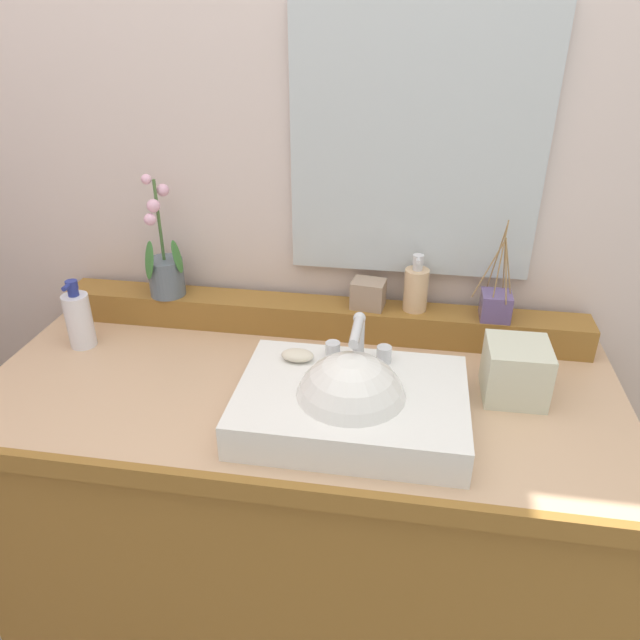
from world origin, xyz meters
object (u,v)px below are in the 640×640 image
object	(u,v)px
tissue_box	(516,371)
sink_basin	(351,406)
lotion_bottle	(79,319)
potted_plant	(165,267)
soap_bar	(298,355)
soap_dispenser	(416,288)
trinket_box	(368,294)
reed_diffuser	(496,305)

from	to	relation	value
tissue_box	sink_basin	bearing A→B (deg)	-155.36
lotion_bottle	tissue_box	size ratio (longest dim) A/B	1.34
sink_basin	tissue_box	xyz separation A→B (m)	(0.33, 0.15, 0.02)
lotion_bottle	tissue_box	world-z (taller)	lotion_bottle
potted_plant	soap_bar	bearing A→B (deg)	-33.02
lotion_bottle	soap_dispenser	bearing A→B (deg)	12.01
soap_dispenser	trinket_box	distance (m)	0.12
potted_plant	trinket_box	distance (m)	0.52
tissue_box	potted_plant	bearing A→B (deg)	166.76
trinket_box	tissue_box	world-z (taller)	trinket_box
potted_plant	lotion_bottle	xyz separation A→B (m)	(-0.17, -0.15, -0.08)
reed_diffuser	soap_dispenser	bearing A→B (deg)	175.31
lotion_bottle	sink_basin	bearing A→B (deg)	-16.26
trinket_box	reed_diffuser	bearing A→B (deg)	5.17
sink_basin	reed_diffuser	xyz separation A→B (m)	(0.30, 0.36, 0.08)
soap_dispenser	reed_diffuser	distance (m)	0.19
soap_bar	tissue_box	xyz separation A→B (m)	(0.46, 0.06, -0.03)
soap_dispenser	trinket_box	world-z (taller)	soap_dispenser
reed_diffuser	lotion_bottle	size ratio (longest dim) A/B	1.41
soap_bar	soap_dispenser	distance (m)	0.37
soap_dispenser	potted_plant	bearing A→B (deg)	-178.38
trinket_box	tissue_box	size ratio (longest dim) A/B	0.62
reed_diffuser	tissue_box	distance (m)	0.21
potted_plant	trinket_box	size ratio (longest dim) A/B	3.92
potted_plant	soap_dispenser	xyz separation A→B (m)	(0.64, 0.02, -0.02)
reed_diffuser	lotion_bottle	bearing A→B (deg)	-171.12
soap_bar	soap_dispenser	xyz separation A→B (m)	(0.24, 0.28, 0.05)
soap_dispenser	reed_diffuser	world-z (taller)	reed_diffuser
potted_plant	trinket_box	xyz separation A→B (m)	(0.52, 0.01, -0.04)
soap_bar	potted_plant	xyz separation A→B (m)	(-0.40, 0.26, 0.07)
sink_basin	soap_bar	bearing A→B (deg)	142.38
soap_dispenser	trinket_box	xyz separation A→B (m)	(-0.12, -0.00, -0.02)
sink_basin	trinket_box	distance (m)	0.38
trinket_box	lotion_bottle	distance (m)	0.71
sink_basin	lotion_bottle	xyz separation A→B (m)	(-0.69, 0.20, 0.03)
sink_basin	reed_diffuser	world-z (taller)	reed_diffuser
potted_plant	soap_dispenser	size ratio (longest dim) A/B	2.18
soap_bar	reed_diffuser	bearing A→B (deg)	31.23
soap_bar	lotion_bottle	size ratio (longest dim) A/B	0.40
trinket_box	tissue_box	xyz separation A→B (m)	(0.34, -0.22, -0.05)
reed_diffuser	tissue_box	size ratio (longest dim) A/B	1.90
potted_plant	lotion_bottle	bearing A→B (deg)	-137.73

